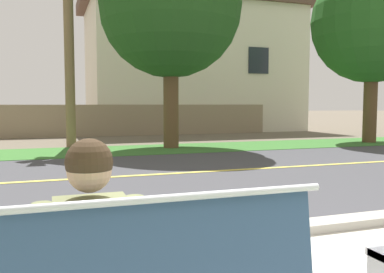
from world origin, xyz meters
TOP-DOWN VIEW (x-y plane):
  - ground_plane at (0.00, 8.00)m, footprint 140.00×140.00m
  - curb_edge at (0.00, 2.35)m, footprint 44.00×0.30m
  - street_asphalt at (0.00, 6.50)m, footprint 52.00×8.00m
  - road_centre_line at (0.00, 6.50)m, footprint 48.00×0.14m
  - far_verge_grass at (0.00, 11.06)m, footprint 48.00×2.80m
  - seated_person_olive at (-1.47, 0.62)m, footprint 0.52×0.68m
  - shade_tree_centre at (9.66, 10.67)m, footprint 4.40×4.40m
  - garden_wall at (1.96, 17.09)m, footprint 13.00×0.36m
  - house_across_street at (5.80, 20.29)m, footprint 11.80×6.91m

SIDE VIEW (x-z plane):
  - ground_plane at x=0.00m, z-range 0.00..0.00m
  - street_asphalt at x=0.00m, z-range 0.00..0.01m
  - far_verge_grass at x=0.00m, z-range 0.00..0.02m
  - road_centre_line at x=0.00m, z-range 0.01..0.01m
  - curb_edge at x=0.00m, z-range 0.00..0.11m
  - seated_person_olive at x=-1.47m, z-range 0.05..1.30m
  - garden_wall at x=1.96m, z-range 0.00..1.40m
  - house_across_street at x=5.80m, z-range 0.05..7.19m
  - shade_tree_centre at x=9.66m, z-range 1.09..8.34m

